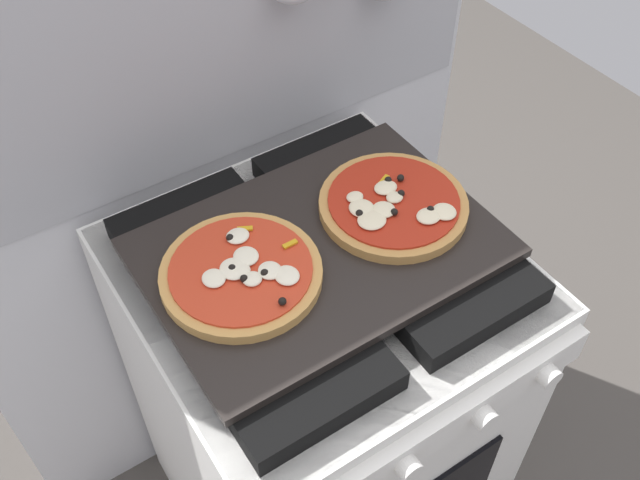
% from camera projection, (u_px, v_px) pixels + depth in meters
% --- Properties ---
extents(kitchen_backsplash, '(1.10, 0.09, 1.55)m').
position_uv_depth(kitchen_backsplash, '(228.00, 183.00, 1.41)').
color(kitchen_backsplash, silver).
rests_on(kitchen_backsplash, ground_plane).
extents(stove, '(0.60, 0.64, 0.90)m').
position_uv_depth(stove, '(320.00, 400.00, 1.46)').
color(stove, white).
rests_on(stove, ground_plane).
extents(baking_tray, '(0.54, 0.38, 0.02)m').
position_uv_depth(baking_tray, '(320.00, 248.00, 1.13)').
color(baking_tray, black).
rests_on(baking_tray, stove).
extents(pizza_left, '(0.24, 0.24, 0.03)m').
position_uv_depth(pizza_left, '(242.00, 273.00, 1.07)').
color(pizza_left, tan).
rests_on(pizza_left, baking_tray).
extents(pizza_right, '(0.24, 0.24, 0.03)m').
position_uv_depth(pizza_right, '(394.00, 206.00, 1.16)').
color(pizza_right, '#C18947').
rests_on(pizza_right, baking_tray).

